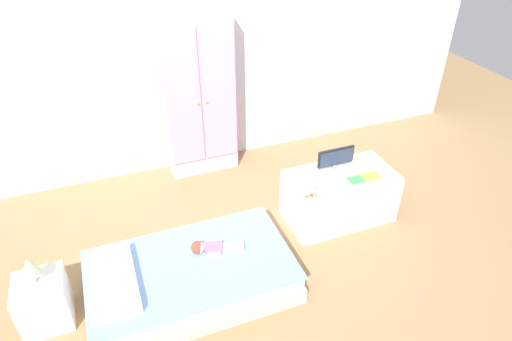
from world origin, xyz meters
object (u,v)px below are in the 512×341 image
(wardrobe, at_px, (198,96))
(book_yellow, at_px, (371,176))
(nightstand, at_px, (44,302))
(table_lamp, at_px, (29,267))
(book_green, at_px, (356,180))
(tv_monitor, at_px, (336,158))
(doll, at_px, (207,247))
(rocking_horse_toy, at_px, (312,191))
(bed, at_px, (192,277))
(tv_stand, at_px, (339,196))

(wardrobe, xyz_separation_m, book_yellow, (1.11, -1.32, -0.35))
(nightstand, distance_m, table_lamp, 0.34)
(book_green, height_order, book_yellow, book_yellow)
(tv_monitor, bearing_deg, doll, -164.12)
(rocking_horse_toy, distance_m, book_green, 0.45)
(book_yellow, bearing_deg, nightstand, -176.79)
(tv_monitor, xyz_separation_m, book_yellow, (0.23, -0.20, -0.12))
(wardrobe, height_order, book_yellow, wardrobe)
(book_green, bearing_deg, nightstand, -176.61)
(bed, bearing_deg, tv_stand, 13.88)
(wardrobe, relative_size, tv_monitor, 4.86)
(tv_stand, bearing_deg, wardrobe, 126.83)
(tv_stand, relative_size, book_green, 7.20)
(rocking_horse_toy, xyz_separation_m, book_yellow, (0.58, 0.06, -0.05))
(doll, xyz_separation_m, rocking_horse_toy, (0.89, 0.09, 0.21))
(wardrobe, height_order, book_green, wardrobe)
(bed, distance_m, book_green, 1.55)
(bed, relative_size, doll, 3.78)
(doll, relative_size, nightstand, 1.06)
(bed, distance_m, wardrobe, 1.78)
(doll, relative_size, book_green, 3.04)
(nightstand, xyz_separation_m, rocking_horse_toy, (2.04, 0.09, 0.32))
(table_lamp, bearing_deg, tv_monitor, 8.22)
(wardrobe, relative_size, book_yellow, 10.13)
(tv_stand, bearing_deg, doll, -168.05)
(nightstand, relative_size, book_green, 2.86)
(bed, xyz_separation_m, nightstand, (-1.00, 0.09, 0.06))
(wardrobe, distance_m, tv_monitor, 1.45)
(book_yellow, bearing_deg, tv_monitor, 139.55)
(rocking_horse_toy, bearing_deg, book_green, 7.85)
(wardrobe, xyz_separation_m, rocking_horse_toy, (0.53, -1.38, -0.30))
(table_lamp, relative_size, tv_monitor, 0.67)
(tv_stand, bearing_deg, tv_monitor, 105.55)
(table_lamp, distance_m, rocking_horse_toy, 2.04)
(bed, relative_size, nightstand, 4.01)
(table_lamp, relative_size, book_yellow, 1.39)
(bed, xyz_separation_m, rocking_horse_toy, (1.05, 0.18, 0.38))
(nightstand, distance_m, book_yellow, 2.65)
(tv_stand, xyz_separation_m, tv_monitor, (-0.02, 0.09, 0.35))
(nightstand, bearing_deg, doll, -0.43)
(nightstand, height_order, table_lamp, table_lamp)
(tv_monitor, distance_m, book_yellow, 0.33)
(wardrobe, height_order, rocking_horse_toy, wardrobe)
(tv_stand, bearing_deg, table_lamp, -173.86)
(bed, xyz_separation_m, doll, (0.15, 0.08, 0.17))
(doll, distance_m, tv_monitor, 1.33)
(doll, height_order, book_yellow, book_yellow)
(nightstand, xyz_separation_m, book_yellow, (2.63, 0.15, 0.28))
(table_lamp, bearing_deg, bed, -5.25)
(table_lamp, xyz_separation_m, tv_stand, (2.42, 0.26, -0.29))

